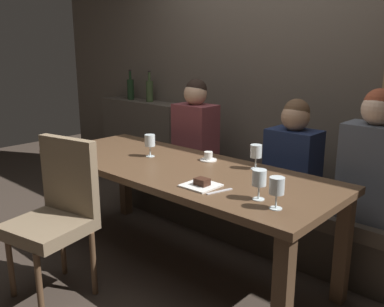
{
  "coord_description": "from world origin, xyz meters",
  "views": [
    {
      "loc": [
        1.88,
        -1.93,
        1.52
      ],
      "look_at": [
        0.11,
        0.02,
        0.84
      ],
      "focal_mm": 38.82,
      "sensor_mm": 36.0,
      "label": 1
    }
  ],
  "objects_px": {
    "wine_bottle_pale_label": "(150,90)",
    "wine_glass_end_right": "(277,187)",
    "chair_near_side": "(58,208)",
    "diner_bearded": "(293,152)",
    "wine_bottle_dark_red": "(131,89)",
    "wine_glass_far_left": "(259,178)",
    "fork_on_table": "(219,191)",
    "wine_glass_near_left": "(150,141)",
    "dessert_plate": "(201,184)",
    "diner_redhead": "(195,128)",
    "espresso_cup": "(208,157)",
    "wine_glass_center_back": "(256,152)",
    "dining_table": "(178,178)",
    "diner_far_end": "(373,159)",
    "banquette_bench": "(238,208)"
  },
  "relations": [
    {
      "from": "dining_table",
      "to": "diner_bearded",
      "type": "bearing_deg",
      "value": 54.36
    },
    {
      "from": "diner_bearded",
      "to": "diner_far_end",
      "type": "distance_m",
      "value": 0.55
    },
    {
      "from": "diner_bearded",
      "to": "banquette_bench",
      "type": "bearing_deg",
      "value": 177.59
    },
    {
      "from": "diner_far_end",
      "to": "wine_glass_near_left",
      "type": "height_order",
      "value": "diner_far_end"
    },
    {
      "from": "dining_table",
      "to": "wine_bottle_dark_red",
      "type": "distance_m",
      "value": 2.05
    },
    {
      "from": "chair_near_side",
      "to": "dessert_plate",
      "type": "xyz_separation_m",
      "value": [
        0.73,
        0.5,
        0.2
      ]
    },
    {
      "from": "wine_glass_near_left",
      "to": "dessert_plate",
      "type": "bearing_deg",
      "value": -19.44
    },
    {
      "from": "wine_bottle_pale_label",
      "to": "dessert_plate",
      "type": "height_order",
      "value": "wine_bottle_pale_label"
    },
    {
      "from": "wine_bottle_pale_label",
      "to": "wine_glass_end_right",
      "type": "relative_size",
      "value": 1.99
    },
    {
      "from": "espresso_cup",
      "to": "wine_glass_far_left",
      "type": "bearing_deg",
      "value": -30.65
    },
    {
      "from": "chair_near_side",
      "to": "diner_bearded",
      "type": "relative_size",
      "value": 1.36
    },
    {
      "from": "espresso_cup",
      "to": "fork_on_table",
      "type": "height_order",
      "value": "espresso_cup"
    },
    {
      "from": "wine_glass_end_right",
      "to": "wine_bottle_pale_label",
      "type": "bearing_deg",
      "value": 151.52
    },
    {
      "from": "diner_bearded",
      "to": "wine_bottle_dark_red",
      "type": "height_order",
      "value": "wine_bottle_dark_red"
    },
    {
      "from": "banquette_bench",
      "to": "dessert_plate",
      "type": "xyz_separation_m",
      "value": [
        0.4,
        -0.92,
        0.53
      ]
    },
    {
      "from": "diner_far_end",
      "to": "espresso_cup",
      "type": "bearing_deg",
      "value": -156.11
    },
    {
      "from": "chair_near_side",
      "to": "diner_bearded",
      "type": "xyz_separation_m",
      "value": [
        0.82,
        1.4,
        0.23
      ]
    },
    {
      "from": "wine_glass_near_left",
      "to": "dining_table",
      "type": "bearing_deg",
      "value": -6.38
    },
    {
      "from": "diner_far_end",
      "to": "wine_glass_far_left",
      "type": "distance_m",
      "value": 0.89
    },
    {
      "from": "wine_glass_far_left",
      "to": "espresso_cup",
      "type": "distance_m",
      "value": 0.81
    },
    {
      "from": "wine_glass_near_left",
      "to": "wine_glass_far_left",
      "type": "bearing_deg",
      "value": -10.88
    },
    {
      "from": "wine_glass_near_left",
      "to": "wine_glass_end_right",
      "type": "bearing_deg",
      "value": -11.99
    },
    {
      "from": "diner_redhead",
      "to": "diner_bearded",
      "type": "height_order",
      "value": "diner_redhead"
    },
    {
      "from": "wine_bottle_pale_label",
      "to": "wine_glass_near_left",
      "type": "distance_m",
      "value": 1.51
    },
    {
      "from": "wine_glass_near_left",
      "to": "chair_near_side",
      "type": "bearing_deg",
      "value": -91.15
    },
    {
      "from": "espresso_cup",
      "to": "dessert_plate",
      "type": "distance_m",
      "value": 0.56
    },
    {
      "from": "diner_bearded",
      "to": "wine_glass_near_left",
      "type": "relative_size",
      "value": 4.4
    },
    {
      "from": "wine_glass_center_back",
      "to": "wine_bottle_pale_label",
      "type": "bearing_deg",
      "value": 158.04
    },
    {
      "from": "diner_far_end",
      "to": "chair_near_side",
      "type": "bearing_deg",
      "value": -134.65
    },
    {
      "from": "wine_bottle_pale_label",
      "to": "espresso_cup",
      "type": "bearing_deg",
      "value": -28.13
    },
    {
      "from": "diner_redhead",
      "to": "dessert_plate",
      "type": "height_order",
      "value": "diner_redhead"
    },
    {
      "from": "wine_bottle_dark_red",
      "to": "wine_glass_end_right",
      "type": "distance_m",
      "value": 2.91
    },
    {
      "from": "wine_bottle_dark_red",
      "to": "wine_glass_far_left",
      "type": "relative_size",
      "value": 1.99
    },
    {
      "from": "espresso_cup",
      "to": "fork_on_table",
      "type": "xyz_separation_m",
      "value": [
        0.47,
        -0.46,
        -0.02
      ]
    },
    {
      "from": "diner_redhead",
      "to": "wine_glass_far_left",
      "type": "bearing_deg",
      "value": -35.49
    },
    {
      "from": "diner_bearded",
      "to": "diner_far_end",
      "type": "height_order",
      "value": "diner_far_end"
    },
    {
      "from": "wine_glass_center_back",
      "to": "wine_glass_near_left",
      "type": "bearing_deg",
      "value": -161.39
    },
    {
      "from": "wine_glass_far_left",
      "to": "diner_redhead",
      "type": "bearing_deg",
      "value": 144.51
    },
    {
      "from": "dining_table",
      "to": "diner_far_end",
      "type": "relative_size",
      "value": 2.65
    },
    {
      "from": "diner_redhead",
      "to": "wine_glass_far_left",
      "type": "xyz_separation_m",
      "value": [
        1.24,
        -0.89,
        0.02
      ]
    },
    {
      "from": "chair_near_side",
      "to": "wine_bottle_pale_label",
      "type": "xyz_separation_m",
      "value": [
        -1.09,
        1.76,
        0.51
      ]
    },
    {
      "from": "banquette_bench",
      "to": "wine_bottle_pale_label",
      "type": "distance_m",
      "value": 1.69
    },
    {
      "from": "wine_bottle_dark_red",
      "to": "wine_bottle_pale_label",
      "type": "bearing_deg",
      "value": 3.3
    },
    {
      "from": "dining_table",
      "to": "diner_redhead",
      "type": "bearing_deg",
      "value": 124.18
    },
    {
      "from": "wine_glass_end_right",
      "to": "fork_on_table",
      "type": "xyz_separation_m",
      "value": [
        -0.36,
        0.0,
        -0.11
      ]
    },
    {
      "from": "wine_bottle_pale_label",
      "to": "wine_glass_center_back",
      "type": "xyz_separation_m",
      "value": [
        1.86,
        -0.75,
        -0.21
      ]
    },
    {
      "from": "diner_redhead",
      "to": "diner_far_end",
      "type": "relative_size",
      "value": 0.97
    },
    {
      "from": "wine_glass_center_back",
      "to": "wine_glass_far_left",
      "type": "height_order",
      "value": "same"
    },
    {
      "from": "diner_far_end",
      "to": "wine_glass_end_right",
      "type": "distance_m",
      "value": 0.91
    },
    {
      "from": "fork_on_table",
      "to": "dessert_plate",
      "type": "bearing_deg",
      "value": -164.67
    }
  ]
}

